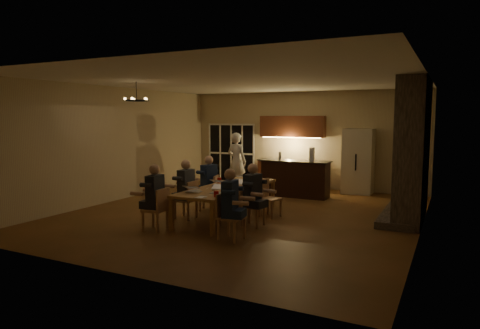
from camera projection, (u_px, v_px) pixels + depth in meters
name	position (u px, v px, depth m)	size (l,w,h in m)	color
floor	(244.00, 214.00, 10.47)	(9.00, 9.00, 0.00)	brown
back_wall	(303.00, 140.00, 14.32)	(8.00, 0.04, 3.20)	#C4B78A
left_wall	(117.00, 144.00, 12.09)	(0.04, 9.00, 3.20)	#C4B78A
right_wall	(425.00, 155.00, 8.51)	(0.04, 9.00, 3.20)	#C4B78A
ceiling	(244.00, 80.00, 10.12)	(8.00, 9.00, 0.04)	white
french_doors	(231.00, 153.00, 15.54)	(1.86, 0.08, 2.10)	black
fireplace	(413.00, 150.00, 9.72)	(0.58, 2.50, 3.20)	#665950
kitchenette	(291.00, 152.00, 14.21)	(2.24, 0.68, 2.40)	brown
refrigerator	(358.00, 161.00, 13.21)	(0.90, 0.68, 2.00)	beige
dining_table	(228.00, 202.00, 9.97)	(1.10, 3.22, 0.75)	#A47941
bar_island	(295.00, 179.00, 12.69)	(2.06, 0.68, 1.08)	black
chair_left_near	(155.00, 209.00, 8.87)	(0.44, 0.44, 0.89)	#AB8155
chair_left_mid	(186.00, 200.00, 9.92)	(0.44, 0.44, 0.89)	#AB8155
chair_left_far	(208.00, 193.00, 10.82)	(0.44, 0.44, 0.89)	#AB8155
chair_right_near	(231.00, 217.00, 8.17)	(0.44, 0.44, 0.89)	#AB8155
chair_right_mid	(253.00, 206.00, 9.21)	(0.44, 0.44, 0.89)	#AB8155
chair_right_far	(270.00, 198.00, 10.08)	(0.44, 0.44, 0.89)	#AB8155
person_left_near	(155.00, 197.00, 8.93)	(0.60, 0.60, 1.38)	#23262E
person_right_near	(230.00, 205.00, 8.14)	(0.60, 0.60, 1.38)	navy
person_left_mid	(186.00, 189.00, 9.88)	(0.60, 0.60, 1.38)	#393D43
person_right_mid	(253.00, 196.00, 9.08)	(0.60, 0.60, 1.38)	#23262E
person_left_far	(209.00, 183.00, 10.91)	(0.60, 0.60, 1.38)	navy
standing_person	(237.00, 161.00, 13.83)	(0.68, 0.45, 1.87)	silver
chandelier	(137.00, 101.00, 10.27)	(0.57, 0.57, 0.03)	black
laptop_a	(193.00, 187.00, 9.16)	(0.32, 0.28, 0.23)	silver
laptop_b	(218.00, 188.00, 9.00)	(0.32, 0.28, 0.23)	silver
laptop_c	(220.00, 181.00, 10.03)	(0.32, 0.28, 0.23)	silver
laptop_d	(237.00, 183.00, 9.71)	(0.32, 0.28, 0.23)	silver
laptop_e	(241.00, 176.00, 10.92)	(0.32, 0.28, 0.23)	silver
laptop_f	(256.00, 177.00, 10.68)	(0.32, 0.28, 0.23)	silver
mug_front	(216.00, 186.00, 9.64)	(0.09, 0.09, 0.10)	silver
mug_mid	(241.00, 182.00, 10.34)	(0.08, 0.08, 0.10)	silver
mug_back	(229.00, 179.00, 10.79)	(0.08, 0.08, 0.10)	silver
redcup_near	(216.00, 194.00, 8.60)	(0.10, 0.10, 0.12)	#B60F0C
redcup_mid	(219.00, 180.00, 10.52)	(0.10, 0.10, 0.12)	#B60F0C
can_silver	(213.00, 188.00, 9.34)	(0.06, 0.06, 0.12)	#B2B2B7
can_cola	(248.00, 176.00, 11.28)	(0.07, 0.07, 0.12)	#3F0F0C
plate_near	(230.00, 191.00, 9.27)	(0.26, 0.26, 0.02)	silver
plate_left	(195.00, 191.00, 9.29)	(0.24, 0.24, 0.02)	silver
plate_far	(260.00, 183.00, 10.42)	(0.27, 0.27, 0.02)	silver
notepad	(201.00, 197.00, 8.53)	(0.16, 0.22, 0.01)	white
bar_bottle	(280.00, 156.00, 12.87)	(0.07, 0.07, 0.24)	#99999E
bar_blender	(312.00, 154.00, 12.40)	(0.13, 0.13, 0.40)	silver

